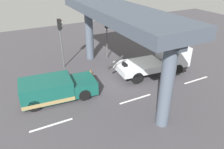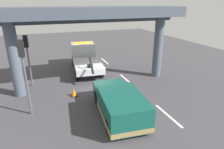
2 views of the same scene
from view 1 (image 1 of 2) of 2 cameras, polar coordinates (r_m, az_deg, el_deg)
name	(u,v)px [view 1 (image 1 of 2)]	position (r m, az deg, el deg)	size (l,w,h in m)	color
ground_plane	(117,83)	(17.54, 1.38, -2.23)	(60.00, 40.00, 0.10)	#423F44
lane_stripe_west	(52,125)	(13.74, -15.74, -12.81)	(2.60, 0.16, 0.01)	silver
lane_stripe_mid	(135,99)	(15.54, 6.26, -6.49)	(2.60, 0.16, 0.01)	silver
lane_stripe_east	(196,80)	(19.15, 21.46, -1.40)	(2.60, 0.16, 0.01)	silver
tow_truck_white	(159,60)	(19.06, 12.45, 3.85)	(7.34, 2.94, 2.46)	silver
towed_van_green	(55,89)	(15.64, -14.92, -3.74)	(5.38, 2.65, 1.58)	#145147
overpass_structure	(118,19)	(15.60, 1.54, 14.61)	(3.60, 13.28, 5.99)	#4C5666
traffic_light_near	(60,33)	(19.46, -13.54, 10.66)	(0.39, 0.32, 4.46)	#515456
traffic_light_far	(107,30)	(21.03, -1.36, 11.78)	(0.39, 0.32, 4.02)	#515456
traffic_cone_orange	(90,73)	(18.47, -5.78, 0.37)	(0.47, 0.47, 0.56)	orange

